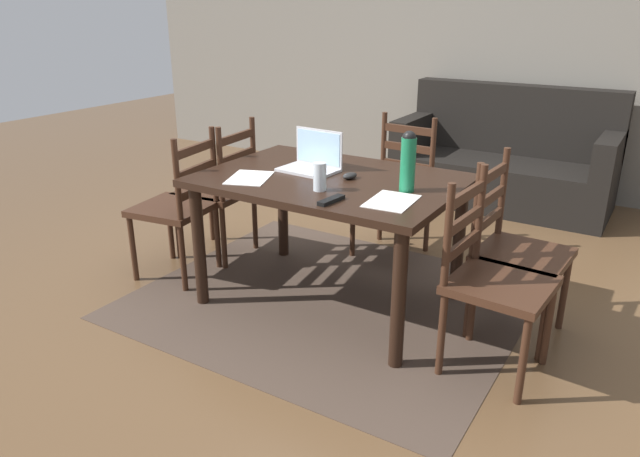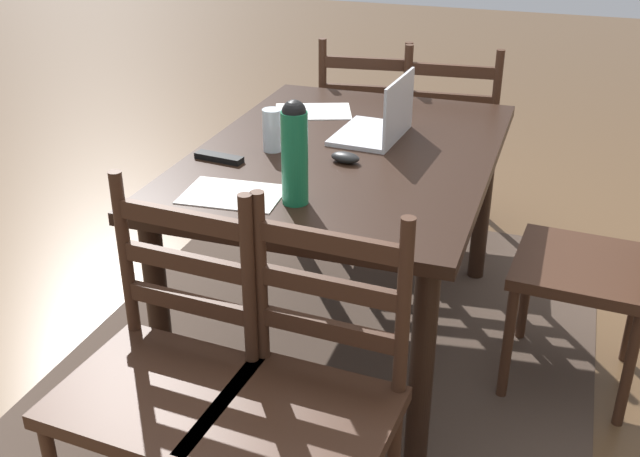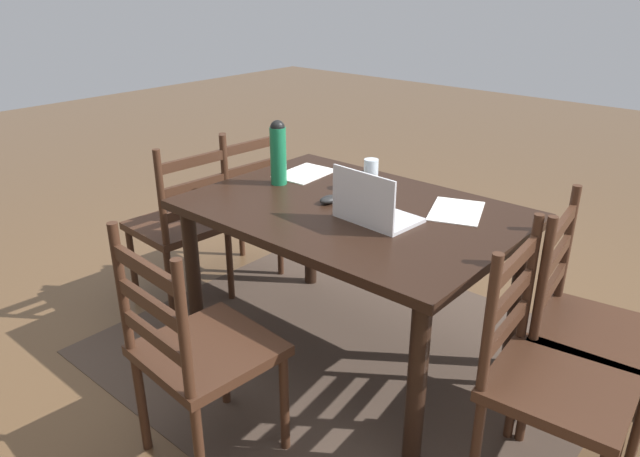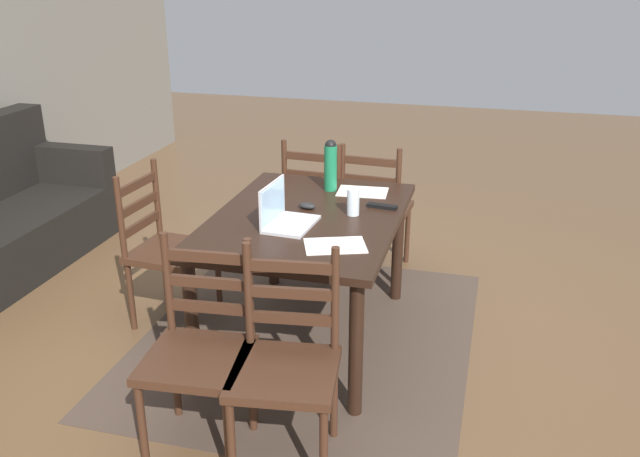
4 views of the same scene
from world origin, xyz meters
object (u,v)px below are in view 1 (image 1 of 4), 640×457
(computer_mouse, at_px, (350,176))
(tv_remote, at_px, (331,200))
(chair_far_head, at_px, (395,189))
(chair_left_near, at_px, (178,207))
(couch, at_px, (504,163))
(drinking_glass, at_px, (320,177))
(water_bottle, at_px, (408,160))
(chair_right_near, at_px, (493,280))
(chair_right_far, at_px, (515,251))
(laptop, at_px, (313,160))
(dining_table, at_px, (330,194))
(chair_left_far, at_px, (220,191))

(computer_mouse, distance_m, tv_remote, 0.42)
(chair_far_head, height_order, chair_left_near, same)
(couch, bearing_deg, drinking_glass, -95.62)
(computer_mouse, bearing_deg, chair_far_head, 105.83)
(water_bottle, bearing_deg, chair_far_head, 117.51)
(chair_right_near, height_order, drinking_glass, chair_right_near)
(chair_right_near, relative_size, chair_right_far, 1.00)
(water_bottle, distance_m, drinking_glass, 0.45)
(chair_right_far, height_order, computer_mouse, chair_right_far)
(laptop, bearing_deg, computer_mouse, -10.99)
(chair_far_head, bearing_deg, dining_table, -90.19)
(laptop, height_order, tv_remote, laptop)
(water_bottle, bearing_deg, drinking_glass, -149.56)
(dining_table, height_order, chair_left_near, chair_left_near)
(chair_left_far, xyz_separation_m, laptop, (0.83, -0.12, 0.36))
(chair_right_far, height_order, tv_remote, chair_right_far)
(chair_far_head, bearing_deg, couch, 77.64)
(chair_left_near, bearing_deg, computer_mouse, 11.41)
(chair_left_far, height_order, water_bottle, water_bottle)
(couch, bearing_deg, laptop, -102.24)
(chair_right_near, bearing_deg, drinking_glass, -177.21)
(chair_left_far, bearing_deg, chair_far_head, 33.79)
(chair_left_far, height_order, drinking_glass, chair_left_far)
(chair_left_far, distance_m, water_bottle, 1.54)
(laptop, bearing_deg, drinking_glass, -52.79)
(laptop, relative_size, tv_remote, 1.97)
(chair_left_far, xyz_separation_m, water_bottle, (1.46, -0.22, 0.46))
(laptop, xyz_separation_m, tv_remote, (0.39, -0.46, -0.05))
(computer_mouse, bearing_deg, dining_table, -156.43)
(laptop, xyz_separation_m, drinking_glass, (0.24, -0.32, 0.02))
(dining_table, height_order, chair_right_far, chair_right_far)
(drinking_glass, relative_size, computer_mouse, 1.46)
(chair_left_near, distance_m, tv_remote, 1.27)
(water_bottle, bearing_deg, tv_remote, -123.27)
(chair_far_head, bearing_deg, computer_mouse, -82.89)
(couch, bearing_deg, chair_left_near, -117.10)
(chair_right_near, bearing_deg, chair_left_far, 168.63)
(chair_left_far, distance_m, computer_mouse, 1.16)
(laptop, bearing_deg, dining_table, -26.34)
(chair_right_far, relative_size, computer_mouse, 9.50)
(drinking_glass, bearing_deg, chair_far_head, 93.99)
(laptop, bearing_deg, chair_far_head, 78.01)
(chair_left_far, relative_size, tv_remote, 5.59)
(chair_far_head, xyz_separation_m, water_bottle, (0.46, -0.89, 0.46))
(dining_table, xyz_separation_m, chair_left_near, (-0.99, -0.19, -0.20))
(chair_left_far, relative_size, chair_far_head, 1.00)
(dining_table, bearing_deg, chair_left_far, 168.46)
(water_bottle, relative_size, tv_remote, 1.83)
(laptop, bearing_deg, chair_left_near, -161.63)
(dining_table, distance_m, couch, 2.46)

